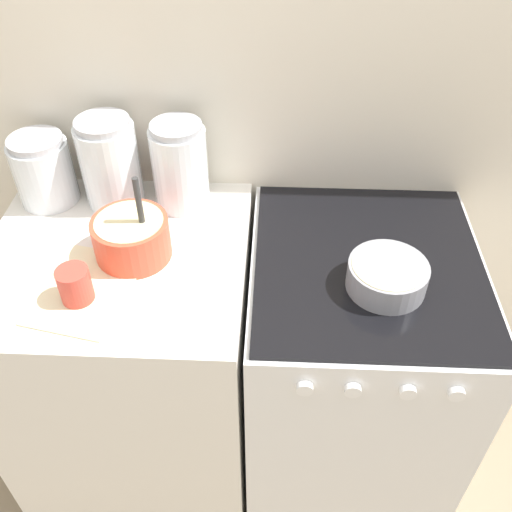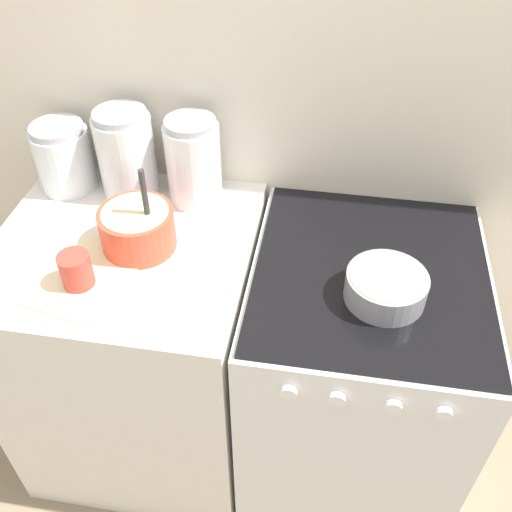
% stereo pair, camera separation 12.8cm
% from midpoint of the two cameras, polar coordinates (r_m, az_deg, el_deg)
% --- Properties ---
extents(wall_back, '(4.44, 0.05, 2.40)m').
position_cam_midpoint_polar(wall_back, '(1.68, 3.58, 15.23)').
color(wall_back, beige).
rests_on(wall_back, ground_plane).
extents(countertop_cabinet, '(0.72, 0.69, 0.93)m').
position_cam_midpoint_polar(countertop_cabinet, '(1.94, -9.44, -9.22)').
color(countertop_cabinet, silver).
rests_on(countertop_cabinet, ground_plane).
extents(stove, '(0.63, 0.71, 0.93)m').
position_cam_midpoint_polar(stove, '(1.88, 11.53, -11.84)').
color(stove, silver).
rests_on(stove, ground_plane).
extents(mixing_bowl, '(0.20, 0.20, 0.25)m').
position_cam_midpoint_polar(mixing_bowl, '(1.55, -9.48, 2.82)').
color(mixing_bowl, '#D84C33').
rests_on(mixing_bowl, countertop_cabinet).
extents(baking_pan, '(0.20, 0.20, 0.08)m').
position_cam_midpoint_polar(baking_pan, '(1.45, 15.37, -3.04)').
color(baking_pan, gray).
rests_on(baking_pan, stove).
extents(storage_jar_left, '(0.17, 0.17, 0.21)m').
position_cam_midpoint_polar(storage_jar_left, '(1.82, -16.68, 9.03)').
color(storage_jar_left, silver).
rests_on(storage_jar_left, countertop_cabinet).
extents(storage_jar_middle, '(0.17, 0.17, 0.27)m').
position_cam_midpoint_polar(storage_jar_middle, '(1.73, -10.68, 9.42)').
color(storage_jar_middle, silver).
rests_on(storage_jar_middle, countertop_cabinet).
extents(storage_jar_right, '(0.16, 0.16, 0.26)m').
position_cam_midpoint_polar(storage_jar_right, '(1.68, -4.06, 8.86)').
color(storage_jar_right, silver).
rests_on(storage_jar_right, countertop_cabinet).
extents(tin_can, '(0.08, 0.08, 0.10)m').
position_cam_midpoint_polar(tin_can, '(1.47, -15.18, -1.54)').
color(tin_can, '#CC3F33').
rests_on(tin_can, countertop_cabinet).
extents(recipe_page, '(0.27, 0.33, 0.01)m').
position_cam_midpoint_polar(recipe_page, '(1.52, -14.15, -2.01)').
color(recipe_page, beige).
rests_on(recipe_page, countertop_cabinet).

